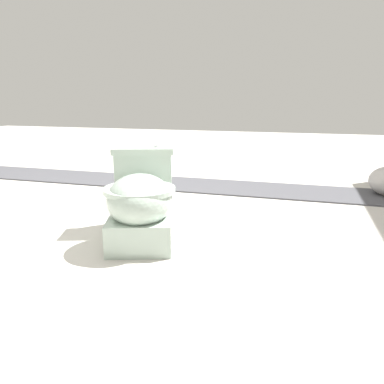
# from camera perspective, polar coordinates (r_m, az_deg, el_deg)

# --- Properties ---
(ground_plane) EXTENTS (14.00, 14.00, 0.00)m
(ground_plane) POSITION_cam_1_polar(r_m,az_deg,el_deg) (2.36, -13.03, -6.01)
(ground_plane) COLOR beige
(gravel_strip) EXTENTS (0.56, 8.00, 0.01)m
(gravel_strip) POSITION_cam_1_polar(r_m,az_deg,el_deg) (3.41, 5.50, 0.74)
(gravel_strip) COLOR #4C4C51
(gravel_strip) RESTS_ON ground
(toilet) EXTENTS (0.71, 0.55, 0.52)m
(toilet) POSITION_cam_1_polar(r_m,az_deg,el_deg) (2.15, -7.69, -1.52)
(toilet) COLOR #B2C6B7
(toilet) RESTS_ON ground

